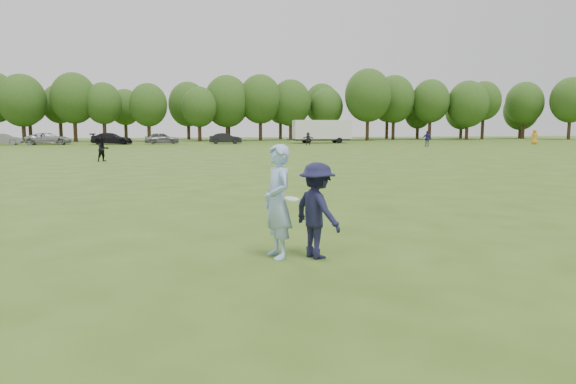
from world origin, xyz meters
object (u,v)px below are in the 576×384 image
Objects in this scene: thrower at (278,202)px; player_far_c at (535,137)px; player_far_b at (427,139)px; car_d at (112,139)px; car_b at (3,139)px; player_far_d at (308,139)px; player_far_a at (103,149)px; field_cone at (399,145)px; car_f at (226,138)px; car_e at (162,138)px; defender at (317,210)px; cargo_trailer at (322,130)px; car_c at (49,139)px.

thrower is 1.06× the size of player_far_c.
player_far_b is 39.79m from car_d.
player_far_d is at bearing -103.60° from car_b.
player_far_a is at bearing -178.44° from thrower.
thrower is 7.00× the size of field_cone.
car_b is at bearing -154.32° from player_far_b.
thrower is 0.48× the size of car_f.
car_b is 14.55× the size of field_cone.
player_far_c is 49.12m from car_e.
player_far_d is at bearing 33.61° from player_far_c.
player_far_c is at bearing 10.60° from field_cone.
thrower is at bearing -163.73° from car_d.
defender is 0.90× the size of player_far_c.
car_d is 14.71m from car_f.
player_far_d is 11.59m from field_cone.
player_far_b is 14.54m from player_far_d.
player_far_a reaches higher than car_f.
player_far_d is 7.41m from cargo_trailer.
player_far_a reaches higher than field_cone.
thrower reaches higher than car_c.
cargo_trailer is (-9.39, 13.53, 0.86)m from player_far_b.
thrower is 0.48× the size of car_b.
car_c is at bearing -6.86° from defender.
car_d reaches higher than car_b.
car_f is (1.49, 60.59, -0.16)m from defender.
thrower reaches higher than car_f.
player_far_d is at bearing 17.45° from player_far_a.
player_far_b is 52.51m from car_b.
player_far_a is at bearing -145.44° from field_cone.
car_c is (-20.30, 61.10, -0.28)m from thrower.
car_f is (-22.82, 12.98, -0.19)m from player_far_b.
defender is at bearing -160.39° from car_b.
car_b is 1.00× the size of car_f.
car_c is 1.23× the size of car_e.
player_far_b is 0.20× the size of cargo_trailer.
player_far_a is 33.72m from car_e.
car_f is at bearing 37.21° from player_far_a.
car_e is (14.14, 0.08, -0.00)m from car_c.
car_c reaches higher than car_f.
car_c is 35.96m from cargo_trailer.
defender reaches higher than car_c.
player_far_b is (32.87, 19.98, 0.08)m from player_far_a.
cargo_trailer is (23.48, 33.52, 0.94)m from player_far_a.
player_far_b is at bearing -17.67° from player_far_d.
field_cone is at bearing -112.52° from car_c.
car_d is 17.25× the size of field_cone.
player_far_d is 0.37× the size of car_f.
thrower is 1.15× the size of player_far_b.
player_far_d is at bearing 145.59° from field_cone.
thrower reaches higher than car_e.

